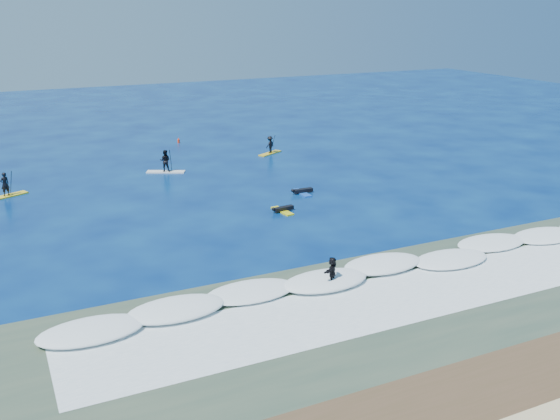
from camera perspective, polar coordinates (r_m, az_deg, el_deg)
name	(u,v)px	position (r m, az deg, el deg)	size (l,w,h in m)	color
ground	(291,220)	(42.64, 1.05, -0.90)	(160.00, 160.00, 0.00)	#04164E
wet_sand_strip	(537,384)	(27.02, 22.43, -14.50)	(90.00, 5.00, 0.08)	#483821
shallow_water	(418,304)	(31.69, 12.47, -8.41)	(90.00, 13.00, 0.01)	#324435
breaking_wave	(372,274)	(34.60, 8.45, -5.82)	(40.00, 6.00, 0.30)	white
whitewater	(405,296)	(32.40, 11.40, -7.73)	(34.00, 5.00, 0.02)	silver
sup_paddler_left	(5,188)	(51.95, -23.81, 1.85)	(3.23, 2.07, 2.24)	yellow
sup_paddler_center	(165,163)	(55.50, -10.45, 4.28)	(3.34, 2.20, 2.32)	silver
sup_paddler_right	(270,146)	(61.59, -0.92, 5.88)	(2.88, 2.03, 2.03)	gold
prone_paddler_near	(282,209)	(44.27, 0.23, 0.05)	(1.76, 2.26, 0.46)	#D1D016
prone_paddler_far	(302,191)	(48.59, 2.01, 1.71)	(1.82, 2.30, 0.48)	blue
wave_surfer	(332,272)	(32.48, 4.78, -5.66)	(2.04, 1.76, 1.54)	silver
marker_buoy	(179,141)	(67.46, -9.26, 6.28)	(0.25, 0.25, 0.59)	red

